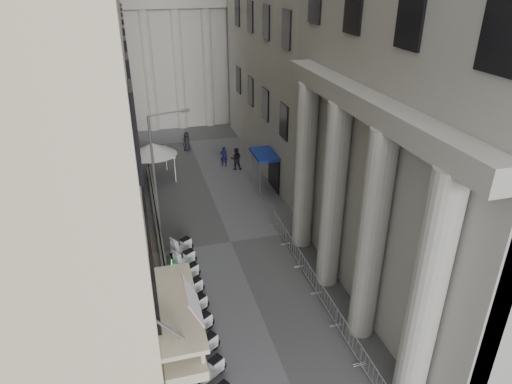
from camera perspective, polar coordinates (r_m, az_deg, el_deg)
iron_fence at (r=27.49m, az=-11.49°, el=-8.69°), size 0.30×28.00×1.40m
blue_awning at (r=35.56m, az=0.99°, el=0.38°), size 1.60×3.00×3.00m
scooter_4 at (r=20.70m, az=-5.66°, el=-22.38°), size 1.49×1.21×1.50m
scooter_5 at (r=21.63m, az=-6.35°, el=-19.71°), size 1.49×1.21×1.50m
scooter_6 at (r=22.61m, az=-6.96°, el=-17.26°), size 1.49×1.21×1.50m
scooter_7 at (r=23.63m, az=-7.51°, el=-15.01°), size 1.49×1.21×1.50m
scooter_8 at (r=24.68m, az=-8.00°, el=-12.95°), size 1.49×1.21×1.50m
scooter_9 at (r=25.77m, az=-8.44°, el=-11.06°), size 1.49×1.21×1.50m
scooter_10 at (r=26.88m, az=-8.84°, el=-9.33°), size 1.49×1.21×1.50m
scooter_11 at (r=28.02m, az=-9.21°, el=-7.74°), size 1.49×1.21×1.50m
barrier_2 at (r=22.41m, az=11.27°, el=-18.14°), size 0.60×2.40×1.10m
barrier_3 at (r=24.05m, az=8.64°, el=-14.23°), size 0.60×2.40×1.10m
barrier_4 at (r=25.83m, az=6.43°, el=-10.82°), size 0.60×2.40×1.10m
barrier_5 at (r=27.72m, az=4.55°, el=-7.85°), size 0.60×2.40×1.10m
barrier_6 at (r=29.70m, az=2.94°, el=-5.26°), size 0.60×2.40×1.10m
security_tent at (r=37.05m, az=-12.39°, el=5.18°), size 3.80×3.80×3.08m
street_lamp at (r=27.93m, az=-12.10°, el=3.07°), size 2.54×0.95×8.05m
info_kiosk at (r=25.18m, az=-10.69°, el=-9.87°), size 0.32×0.81×1.68m
pedestrian_a at (r=39.53m, az=-4.04°, el=4.45°), size 0.74×0.61×1.76m
pedestrian_b at (r=38.77m, az=-2.51°, el=4.18°), size 1.08×0.92×1.93m
pedestrian_c at (r=43.47m, az=-8.64°, el=6.29°), size 1.03×1.03×1.80m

